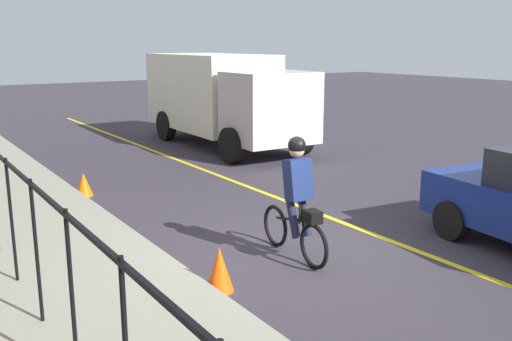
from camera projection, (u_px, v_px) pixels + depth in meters
name	position (u px, v px, depth m)	size (l,w,h in m)	color
ground_plane	(299.00, 255.00, 8.52)	(80.00, 80.00, 0.00)	#342F38
lane_line_centre	(375.00, 235.00, 9.38)	(36.00, 0.12, 0.01)	yellow
sidewalk	(72.00, 307.00, 6.66)	(40.00, 3.20, 0.15)	gray
iron_fence	(9.00, 196.00, 6.99)	(18.25, 0.04, 1.60)	black
cyclist_lead	(297.00, 199.00, 8.18)	(1.71, 0.39, 1.83)	black
box_truck_background	(223.00, 95.00, 17.28)	(6.78, 2.70, 2.78)	silver
traffic_cone_near	(220.00, 269.00, 7.21)	(0.36, 0.36, 0.59)	#EA530B
traffic_cone_far	(84.00, 185.00, 11.75)	(0.36, 0.36, 0.48)	#FD6007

